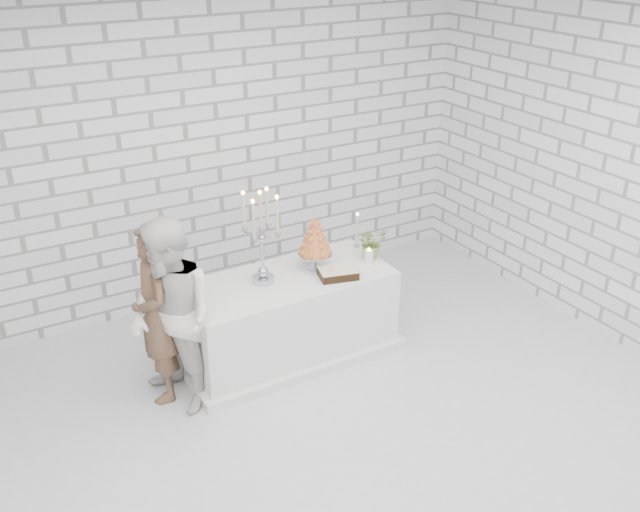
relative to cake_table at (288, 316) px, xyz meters
The scene contains 13 objects.
ground 1.24m from the cake_table, 105.46° to the right, with size 6.00×5.00×0.01m, color silver.
ceiling 2.88m from the cake_table, 105.46° to the right, with size 6.00×5.00×0.01m, color white.
wall_back 1.79m from the cake_table, 103.08° to the left, with size 6.00×0.01×3.00m, color white.
wall_right 3.13m from the cake_table, 23.04° to the right, with size 0.01×5.00×3.00m, color white.
cake_table is the anchor object (origin of this frame).
groom 1.21m from the cake_table, behind, with size 0.55×0.36×1.50m, color brown.
bride 1.18m from the cake_table, 169.77° to the right, with size 0.77×0.60×1.58m, color white.
candelabra 0.81m from the cake_table, 167.80° to the left, with size 0.33×0.33×0.82m, color #A9A9B4, non-canonical shape.
croquembouche 0.68m from the cake_table, ahead, with size 0.31×0.31×0.48m, color #B55B28, non-canonical shape.
chocolate_cake 0.60m from the cake_table, 27.07° to the right, with size 0.32×0.23×0.08m, color black.
pillar_candle 0.89m from the cake_table, ahead, with size 0.08×0.08×0.12m, color white.
extra_taper 1.03m from the cake_table, 15.04° to the left, with size 0.06×0.06×0.32m, color beige.
flowers 1.00m from the cake_table, ahead, with size 0.26×0.23×0.29m, color #4B7933.
Camera 1 is at (-2.16, -3.65, 3.58)m, focal length 40.23 mm.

